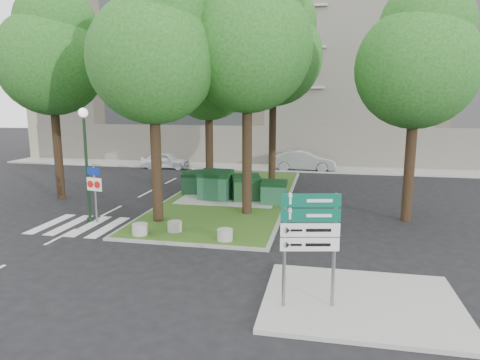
% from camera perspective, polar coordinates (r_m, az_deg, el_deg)
% --- Properties ---
extents(ground, '(120.00, 120.00, 0.00)m').
position_cam_1_polar(ground, '(16.08, -9.18, -8.44)').
color(ground, black).
rests_on(ground, ground).
extents(median_island, '(6.00, 16.00, 0.12)m').
position_cam_1_polar(median_island, '(23.32, -1.14, -2.19)').
color(median_island, '#294F16').
rests_on(median_island, ground).
extents(median_kerb, '(6.30, 16.30, 0.10)m').
position_cam_1_polar(median_kerb, '(23.32, -1.13, -2.21)').
color(median_kerb, gray).
rests_on(median_kerb, ground).
extents(sidewalk_corner, '(5.00, 4.00, 0.12)m').
position_cam_1_polar(sidewalk_corner, '(11.91, 15.86, -15.38)').
color(sidewalk_corner, '#999993').
rests_on(sidewalk_corner, ground).
extents(building_sidewalk, '(42.00, 3.00, 0.12)m').
position_cam_1_polar(building_sidewalk, '(33.55, 1.93, 1.71)').
color(building_sidewalk, '#999993').
rests_on(building_sidewalk, ground).
extents(zebra_crossing, '(5.00, 3.00, 0.01)m').
position_cam_1_polar(zebra_crossing, '(18.93, -18.31, -5.91)').
color(zebra_crossing, silver).
rests_on(zebra_crossing, ground).
extents(apartment_building, '(41.00, 12.00, 16.00)m').
position_cam_1_polar(apartment_building, '(40.67, 3.81, 14.45)').
color(apartment_building, tan).
rests_on(apartment_building, ground).
extents(tree_median_near_left, '(5.20, 5.20, 10.53)m').
position_cam_1_polar(tree_median_near_left, '(18.25, -11.29, 17.03)').
color(tree_median_near_left, black).
rests_on(tree_median_near_left, ground).
extents(tree_median_near_right, '(5.60, 5.60, 11.46)m').
position_cam_1_polar(tree_median_near_right, '(19.27, 1.30, 18.87)').
color(tree_median_near_right, black).
rests_on(tree_median_near_right, ground).
extents(tree_median_mid, '(4.80, 4.80, 9.99)m').
position_cam_1_polar(tree_median_mid, '(24.19, -4.01, 14.74)').
color(tree_median_mid, black).
rests_on(tree_median_mid, ground).
extents(tree_median_far, '(5.80, 5.80, 11.93)m').
position_cam_1_polar(tree_median_far, '(26.64, 4.73, 17.23)').
color(tree_median_far, black).
rests_on(tree_median_far, ground).
extents(tree_street_left, '(5.40, 5.40, 11.00)m').
position_cam_1_polar(tree_street_left, '(24.68, -23.74, 15.39)').
color(tree_street_left, black).
rests_on(tree_street_left, ground).
extents(tree_street_right, '(5.00, 5.00, 10.06)m').
position_cam_1_polar(tree_street_right, '(19.69, 22.81, 14.96)').
color(tree_street_right, black).
rests_on(tree_street_right, ground).
extents(dumpster_a, '(1.55, 1.28, 1.24)m').
position_cam_1_polar(dumpster_a, '(23.88, -6.27, -0.34)').
color(dumpster_a, '#0E361D').
rests_on(dumpster_a, median_island).
extents(dumpster_b, '(1.82, 1.40, 1.55)m').
position_cam_1_polar(dumpster_b, '(22.27, -3.29, -0.69)').
color(dumpster_b, '#134226').
rests_on(dumpster_b, median_island).
extents(dumpster_c, '(1.69, 1.43, 1.34)m').
position_cam_1_polar(dumpster_c, '(22.07, 0.82, -1.05)').
color(dumpster_c, black).
rests_on(dumpster_c, median_island).
extents(dumpster_d, '(1.28, 0.90, 1.19)m').
position_cam_1_polar(dumpster_d, '(21.36, 4.56, -1.67)').
color(dumpster_d, '#16472A').
rests_on(dumpster_d, median_island).
extents(bollard_left, '(0.60, 0.60, 0.43)m').
position_cam_1_polar(bollard_left, '(16.95, -13.19, -6.40)').
color(bollard_left, '#9F9E9A').
rests_on(bollard_left, median_island).
extents(bollard_right, '(0.58, 0.58, 0.41)m').
position_cam_1_polar(bollard_right, '(15.88, -2.02, -7.30)').
color(bollard_right, '#999994').
rests_on(bollard_right, median_island).
extents(bollard_mid, '(0.56, 0.56, 0.40)m').
position_cam_1_polar(bollard_mid, '(17.11, -8.69, -6.13)').
color(bollard_mid, gray).
rests_on(bollard_mid, median_island).
extents(litter_bin, '(0.37, 0.37, 0.64)m').
position_cam_1_polar(litter_bin, '(22.64, 5.45, -1.64)').
color(litter_bin, yellow).
rests_on(litter_bin, median_island).
extents(street_lamp, '(0.39, 0.39, 4.90)m').
position_cam_1_polar(street_lamp, '(19.31, -19.89, 3.63)').
color(street_lamp, black).
rests_on(street_lamp, ground).
extents(traffic_sign_pole, '(0.76, 0.21, 2.56)m').
position_cam_1_polar(traffic_sign_pole, '(19.23, -18.79, -0.67)').
color(traffic_sign_pole, slate).
rests_on(traffic_sign_pole, ground).
extents(directional_sign, '(1.42, 0.35, 2.89)m').
position_cam_1_polar(directional_sign, '(10.59, 9.30, -6.90)').
color(directional_sign, slate).
rests_on(directional_sign, sidewalk_corner).
extents(car_white, '(3.82, 1.69, 1.28)m').
position_cam_1_polar(car_white, '(33.79, -9.91, 2.61)').
color(car_white, white).
rests_on(car_white, ground).
extents(car_silver, '(4.77, 1.72, 1.56)m').
position_cam_1_polar(car_silver, '(32.41, 8.53, 2.58)').
color(car_silver, '#A0A3A8').
rests_on(car_silver, ground).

